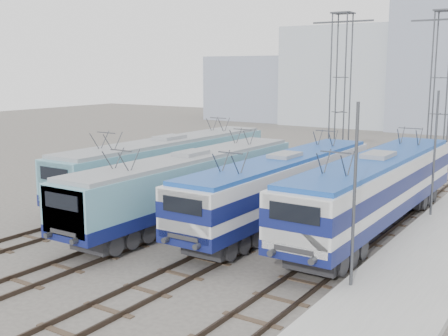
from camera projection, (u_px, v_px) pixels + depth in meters
ground at (138, 264)px, 23.63m from camera, size 160.00×160.00×0.00m
platform at (435, 252)px, 24.68m from camera, size 4.00×70.00×0.30m
locomotive_far_left at (168, 162)px, 35.46m from camera, size 2.91×18.37×3.46m
locomotive_center_left at (189, 181)px, 29.92m from camera, size 2.79×17.60×3.31m
locomotive_center_right at (283, 183)px, 29.28m from camera, size 2.78×17.57×3.30m
locomotive_far_right at (376, 186)px, 27.91m from camera, size 2.95×18.66×3.51m
catenary_tower_west at (340, 89)px, 40.58m from camera, size 4.50×1.20×12.00m
catenary_tower_east at (440, 90)px, 38.72m from camera, size 4.50×1.20×12.00m
mast_front at (354, 200)px, 20.02m from camera, size 0.12×0.12×7.00m
mast_mid at (434, 157)px, 29.90m from camera, size 0.12×0.12×7.00m
building_west at (353, 76)px, 81.01m from camera, size 18.00×12.00×14.00m
building_far_west at (257, 88)px, 90.00m from camera, size 14.00×10.00×10.00m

